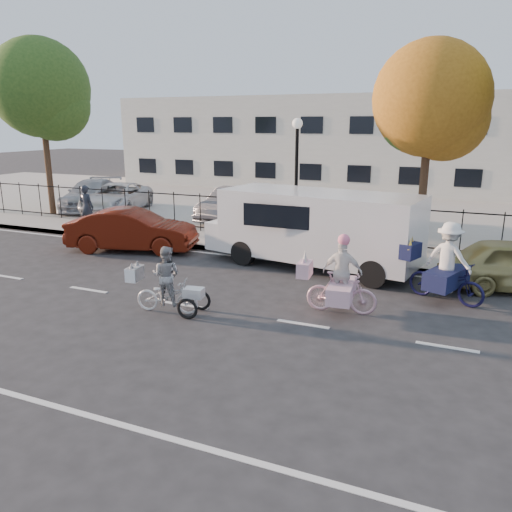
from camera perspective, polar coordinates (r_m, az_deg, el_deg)
The scene contains 21 objects.
ground at distance 12.36m, azimuth -8.03°, elevation -5.62°, with size 120.00×120.00×0.00m, color #333334.
road_markings at distance 12.36m, azimuth -8.03°, elevation -5.60°, with size 60.00×9.52×0.01m, color silver, non-canonical shape.
curb at distance 16.65m, azimuth 0.90°, elevation 0.20°, with size 60.00×0.10×0.15m, color #A8A399.
sidewalk at distance 17.60m, azimuth 2.19°, elevation 1.00°, with size 60.00×2.20×0.15m, color #A8A399.
parking_lot at distance 25.94m, azimuth 9.28°, elevation 5.35°, with size 60.00×15.60×0.15m, color #A8A399.
iron_fence at distance 18.43m, azimuth 3.45°, elevation 4.25°, with size 58.00×0.06×1.50m, color black, non-canonical shape.
building at distance 35.41m, azimuth 13.52°, elevation 12.42°, with size 34.00×10.00×6.00m, color silver.
lamppost at distance 17.61m, azimuth 4.67°, elevation 10.99°, with size 0.36×0.36×4.33m.
street_sign at distance 18.68m, azimuth -2.33°, elevation 6.02°, with size 0.85×0.06×1.80m.
zebra_trike at distance 11.81m, azimuth -10.13°, elevation -3.52°, with size 1.87×0.87×1.60m.
unicorn_bike at distance 11.74m, azimuth 9.62°, elevation -3.19°, with size 1.89×1.33×1.89m.
bull_bike at distance 13.18m, azimuth 20.90°, elevation -1.51°, with size 2.22×1.58×2.01m.
white_van at distance 15.26m, azimuth 6.75°, elevation 3.40°, with size 6.83×3.13×2.32m.
red_sedan at distance 17.81m, azimuth -13.96°, elevation 2.88°, with size 1.53×4.39×1.45m, color #501409.
pedestrian at distance 21.41m, azimuth -18.79°, elevation 5.34°, with size 0.64×0.42×1.76m, color black.
lot_car_a at distance 26.50m, azimuth -18.29°, elevation 6.70°, with size 1.97×4.85×1.41m, color #A0A2A7.
lot_car_b at distance 25.13m, azimuth -15.62°, elevation 6.43°, with size 2.26×4.90×1.36m, color silver.
lot_car_c at distance 22.20m, azimuth -2.82°, elevation 5.96°, with size 1.48×4.26×1.40m, color #52545B.
lot_car_d at distance 21.21m, azimuth 13.48°, elevation 4.99°, with size 1.52×3.77×1.29m, color #999BA0.
tree_west at distance 25.37m, azimuth -23.08°, elevation 16.77°, with size 4.38×4.38×8.03m.
tree_mid at distance 18.18m, azimuth 19.76°, elevation 15.97°, with size 3.82×3.82×7.00m.
Camera 1 is at (6.07, -9.86, 4.31)m, focal length 35.00 mm.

